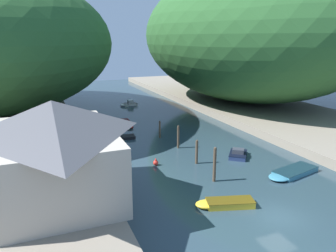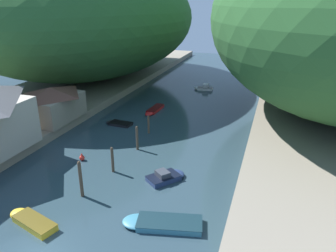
# 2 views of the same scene
# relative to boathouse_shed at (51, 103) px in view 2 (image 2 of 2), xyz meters

# --- Properties ---
(water_surface) EXTENTS (130.00, 130.00, 0.00)m
(water_surface) POSITION_rel_boathouse_shed_xyz_m (14.84, 8.02, -3.62)
(water_surface) COLOR #283D47
(water_surface) RESTS_ON ground
(left_bank) EXTENTS (22.00, 120.00, 1.22)m
(left_bank) POSITION_rel_boathouse_shed_xyz_m (-8.30, 8.02, -3.00)
(left_bank) COLOR gray
(left_bank) RESTS_ON ground
(hillside_left) EXTENTS (42.00, 58.79, 23.99)m
(hillside_left) POSITION_rel_boathouse_shed_xyz_m (-9.40, 26.79, 9.60)
(hillside_left) COLOR #285628
(hillside_left) RESTS_ON left_bank
(boathouse_shed) EXTENTS (6.53, 8.72, 4.65)m
(boathouse_shed) POSITION_rel_boathouse_shed_xyz_m (0.00, 0.00, 0.00)
(boathouse_shed) COLOR gray
(boathouse_shed) RESTS_ON left_bank
(boat_mid_channel) EXTENTS (1.61, 5.63, 0.53)m
(boat_mid_channel) POSITION_rel_boathouse_shed_xyz_m (11.06, 10.93, -3.36)
(boat_mid_channel) COLOR red
(boat_mid_channel) RESTS_ON water_surface
(boat_far_upstream) EXTENTS (4.14, 2.09, 0.39)m
(boat_far_upstream) POSITION_rel_boathouse_shed_xyz_m (8.14, 3.90, -3.42)
(boat_far_upstream) COLOR black
(boat_far_upstream) RESTS_ON water_surface
(boat_navy_launch) EXTENTS (3.76, 2.01, 1.23)m
(boat_navy_launch) POSITION_rel_boathouse_shed_xyz_m (15.68, 26.89, -3.24)
(boat_navy_launch) COLOR white
(boat_navy_launch) RESTS_ON water_surface
(boat_red_skiff) EXTENTS (5.30, 2.90, 0.59)m
(boat_red_skiff) POSITION_rel_boathouse_shed_xyz_m (11.50, -18.74, -3.33)
(boat_red_skiff) COLOR gold
(boat_red_skiff) RESTS_ON water_surface
(boat_yellow_tender) EXTENTS (3.99, 4.32, 1.08)m
(boat_yellow_tender) POSITION_rel_boathouse_shed_xyz_m (19.91, -8.53, -3.27)
(boat_yellow_tender) COLOR navy
(boat_yellow_tender) RESTS_ON water_surface
(boat_small_dinghy) EXTENTS (6.86, 3.55, 0.52)m
(boat_small_dinghy) POSITION_rel_boathouse_shed_xyz_m (21.72, -15.63, -3.36)
(boat_small_dinghy) COLOR teal
(boat_small_dinghy) RESTS_ON water_surface
(mooring_post_nearest) EXTENTS (0.31, 0.31, 3.66)m
(mooring_post_nearest) POSITION_rel_boathouse_shed_xyz_m (13.39, -13.92, -1.77)
(mooring_post_nearest) COLOR #4C3D2D
(mooring_post_nearest) RESTS_ON water_surface
(mooring_post_second) EXTENTS (0.31, 0.31, 2.87)m
(mooring_post_second) POSITION_rel_boathouse_shed_xyz_m (13.97, -8.85, -2.17)
(mooring_post_second) COLOR #4C3D2D
(mooring_post_second) RESTS_ON water_surface
(mooring_post_middle) EXTENTS (0.30, 0.30, 3.08)m
(mooring_post_middle) POSITION_rel_boathouse_shed_xyz_m (14.23, -2.98, -2.07)
(mooring_post_middle) COLOR #4C3D2D
(mooring_post_middle) RESTS_ON water_surface
(mooring_post_fourth) EXTENTS (0.27, 0.27, 2.59)m
(mooring_post_fourth) POSITION_rel_boathouse_shed_xyz_m (13.61, 2.28, -2.31)
(mooring_post_fourth) COLOR brown
(mooring_post_fourth) RESTS_ON water_surface
(channel_buoy_near) EXTENTS (0.60, 0.60, 0.91)m
(channel_buoy_near) POSITION_rel_boathouse_shed_xyz_m (9.37, -7.63, -3.26)
(channel_buoy_near) COLOR red
(channel_buoy_near) RESTS_ON water_surface
(person_on_quay) EXTENTS (0.24, 0.39, 1.69)m
(person_on_quay) POSITION_rel_boathouse_shed_xyz_m (1.06, -8.78, -1.42)
(person_on_quay) COLOR #282D3D
(person_on_quay) RESTS_ON left_bank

